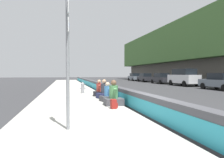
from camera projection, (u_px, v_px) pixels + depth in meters
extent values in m
plane|color=#353538|center=(151.00, 118.00, 7.34)|extent=(160.00, 160.00, 0.00)
cube|color=#B5B2A8|center=(80.00, 120.00, 6.71)|extent=(80.00, 4.40, 0.14)
cube|color=#47474C|center=(151.00, 106.00, 7.33)|extent=(76.00, 0.44, 0.85)
cube|color=teal|center=(145.00, 108.00, 7.28)|extent=(74.48, 0.01, 0.54)
cylinder|color=gray|center=(68.00, 63.00, 5.26)|extent=(0.09, 0.09, 3.60)
cube|color=white|center=(68.00, 7.00, 5.22)|extent=(0.44, 0.02, 0.36)
cube|color=black|center=(69.00, 7.00, 5.22)|extent=(0.30, 0.01, 0.10)
cube|color=white|center=(68.00, 26.00, 5.24)|extent=(0.44, 0.02, 0.36)
cube|color=#1956AD|center=(69.00, 26.00, 5.24)|extent=(0.30, 0.01, 0.10)
cylinder|color=gray|center=(83.00, 89.00, 14.97)|extent=(0.24, 0.24, 0.72)
cone|color=gray|center=(83.00, 83.00, 14.96)|extent=(0.26, 0.26, 0.16)
cylinder|color=gray|center=(85.00, 88.00, 15.01)|extent=(0.10, 0.12, 0.10)
cylinder|color=gray|center=(80.00, 88.00, 14.93)|extent=(0.10, 0.12, 0.10)
cube|color=#424247|center=(114.00, 102.00, 9.37)|extent=(0.74, 0.87, 0.33)
cylinder|color=#4C8951|center=(114.00, 92.00, 9.35)|extent=(0.42, 0.42, 0.62)
sphere|color=brown|center=(114.00, 83.00, 9.34)|extent=(0.27, 0.27, 0.27)
cylinder|color=#4C8951|center=(112.00, 93.00, 9.58)|extent=(0.32, 0.15, 0.54)
cylinder|color=#4C8951|center=(115.00, 94.00, 9.13)|extent=(0.32, 0.15, 0.54)
cube|color=#424247|center=(108.00, 98.00, 10.74)|extent=(0.77, 0.86, 0.28)
cylinder|color=#427FB7|center=(108.00, 91.00, 10.73)|extent=(0.36, 0.36, 0.53)
sphere|color=beige|center=(108.00, 84.00, 10.72)|extent=(0.23, 0.23, 0.23)
cylinder|color=#427FB7|center=(106.00, 92.00, 10.91)|extent=(0.29, 0.18, 0.47)
cylinder|color=#427FB7|center=(109.00, 92.00, 10.55)|extent=(0.29, 0.18, 0.47)
cube|color=#23284C|center=(104.00, 96.00, 11.97)|extent=(0.88, 0.97, 0.31)
cylinder|color=#333842|center=(104.00, 88.00, 11.96)|extent=(0.40, 0.40, 0.59)
sphere|color=tan|center=(104.00, 81.00, 11.95)|extent=(0.26, 0.26, 0.26)
cylinder|color=#333842|center=(103.00, 89.00, 12.16)|extent=(0.33, 0.20, 0.52)
cylinder|color=#333842|center=(106.00, 90.00, 11.77)|extent=(0.33, 0.20, 0.52)
cube|color=black|center=(99.00, 94.00, 13.25)|extent=(0.74, 0.84, 0.30)
cylinder|color=#AD3D33|center=(99.00, 87.00, 13.23)|extent=(0.38, 0.38, 0.56)
sphere|color=tan|center=(99.00, 81.00, 13.22)|extent=(0.25, 0.25, 0.25)
cylinder|color=#AD3D33|center=(99.00, 88.00, 13.44)|extent=(0.30, 0.16, 0.49)
cylinder|color=#AD3D33|center=(99.00, 88.00, 13.03)|extent=(0.30, 0.16, 0.49)
cube|color=maroon|center=(113.00, 104.00, 8.45)|extent=(0.32, 0.22, 0.40)
cube|color=maroon|center=(117.00, 105.00, 8.48)|extent=(0.22, 0.06, 0.20)
cube|color=slate|center=(220.00, 83.00, 19.54)|extent=(4.52, 1.85, 0.72)
cube|color=black|center=(221.00, 76.00, 19.42)|extent=(2.22, 1.64, 0.66)
cylinder|color=black|center=(203.00, 86.00, 20.75)|extent=(0.66, 0.23, 0.66)
cylinder|color=black|center=(217.00, 86.00, 21.15)|extent=(0.66, 0.23, 0.66)
cylinder|color=black|center=(224.00, 88.00, 17.95)|extent=(0.66, 0.23, 0.66)
cube|color=silver|center=(183.00, 79.00, 25.97)|extent=(4.84, 2.01, 1.10)
cube|color=black|center=(184.00, 72.00, 25.84)|extent=(3.13, 1.79, 0.80)
cylinder|color=black|center=(171.00, 83.00, 27.23)|extent=(0.76, 0.23, 0.76)
cylinder|color=black|center=(182.00, 82.00, 27.70)|extent=(0.76, 0.23, 0.76)
cylinder|color=black|center=(184.00, 84.00, 24.26)|extent=(0.76, 0.23, 0.76)
cylinder|color=black|center=(197.00, 84.00, 24.74)|extent=(0.76, 0.23, 0.76)
cube|color=#28282D|center=(161.00, 79.00, 31.59)|extent=(4.51, 1.82, 0.72)
cube|color=black|center=(161.00, 75.00, 31.48)|extent=(2.21, 1.63, 0.66)
cylinder|color=black|center=(152.00, 81.00, 32.80)|extent=(0.66, 0.22, 0.66)
cylinder|color=black|center=(162.00, 81.00, 33.21)|extent=(0.66, 0.22, 0.66)
cylinder|color=black|center=(160.00, 82.00, 30.00)|extent=(0.66, 0.22, 0.66)
cylinder|color=black|center=(171.00, 82.00, 30.41)|extent=(0.66, 0.22, 0.66)
cube|color=#28282D|center=(145.00, 78.00, 37.98)|extent=(4.55, 1.93, 0.72)
cube|color=black|center=(145.00, 75.00, 37.87)|extent=(2.25, 1.68, 0.66)
cylinder|color=black|center=(138.00, 80.00, 39.22)|extent=(0.67, 0.24, 0.66)
cylinder|color=black|center=(146.00, 80.00, 39.58)|extent=(0.67, 0.24, 0.66)
cylinder|color=black|center=(144.00, 81.00, 36.41)|extent=(0.67, 0.24, 0.66)
cylinder|color=black|center=(152.00, 80.00, 36.77)|extent=(0.67, 0.24, 0.66)
cube|color=slate|center=(134.00, 78.00, 44.02)|extent=(4.56, 1.94, 0.72)
cube|color=black|center=(135.00, 75.00, 43.90)|extent=(2.25, 1.69, 0.66)
cylinder|color=black|center=(129.00, 79.00, 45.26)|extent=(0.67, 0.24, 0.66)
cylinder|color=black|center=(136.00, 79.00, 45.61)|extent=(0.67, 0.24, 0.66)
cylinder|color=black|center=(133.00, 80.00, 42.44)|extent=(0.67, 0.24, 0.66)
cylinder|color=black|center=(140.00, 79.00, 42.80)|extent=(0.67, 0.24, 0.66)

